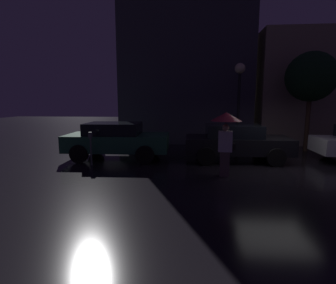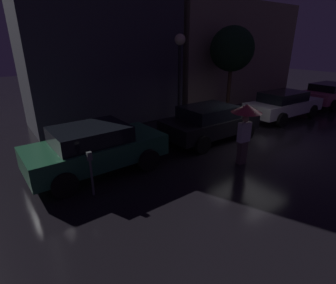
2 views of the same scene
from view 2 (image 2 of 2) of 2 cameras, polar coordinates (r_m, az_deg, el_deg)
name	(u,v)px [view 2 (image 2 of 2)]	position (r m, az deg, el deg)	size (l,w,h in m)	color
ground_plane	(253,143)	(10.97, 18.09, -0.19)	(60.00, 60.00, 0.00)	black
building_facade_left	(100,3)	(13.53, -14.66, 27.18)	(7.25, 3.00, 10.74)	#3D3D47
building_facade_right	(230,54)	(18.70, 13.38, 18.20)	(9.59, 3.00, 6.05)	gray
parked_car_green	(96,148)	(8.21, -15.47, -1.16)	(4.15, 2.05, 1.46)	#1E5638
parked_car_black	(210,122)	(10.69, 9.08, 4.32)	(4.00, 2.00, 1.42)	black
parked_car_white	(283,104)	(14.86, 23.83, 7.52)	(4.56, 1.88, 1.41)	silver
parked_car_pink	(329,94)	(19.36, 31.69, 8.96)	(4.23, 2.00, 1.39)	#DB6684
pedestrian_with_umbrella	(246,119)	(8.52, 16.58, 4.93)	(0.95, 0.95, 1.99)	#66564C
parking_meter	(91,169)	(6.95, -16.45, -5.63)	(0.12, 0.10, 1.22)	#4C5154
street_lamp_near	(180,57)	(12.61, 2.56, 17.96)	(0.49, 0.49, 4.11)	black
street_tree	(232,49)	(14.51, 13.78, 19.00)	(2.24, 2.24, 4.54)	#473323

